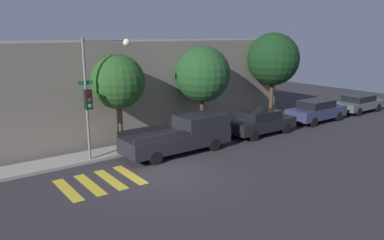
% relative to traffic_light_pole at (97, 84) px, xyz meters
% --- Properties ---
extents(ground_plane, '(60.00, 60.00, 0.00)m').
position_rel_traffic_light_pole_xyz_m(ground_plane, '(1.50, -3.37, -3.69)').
color(ground_plane, '#2D2B30').
extents(sidewalk, '(26.00, 1.62, 0.14)m').
position_rel_traffic_light_pole_xyz_m(sidewalk, '(1.50, 0.64, -3.62)').
color(sidewalk, gray).
rests_on(sidewalk, ground).
extents(building_row, '(26.00, 6.00, 5.56)m').
position_rel_traffic_light_pole_xyz_m(building_row, '(1.50, 4.84, -0.91)').
color(building_row, slate).
rests_on(building_row, ground).
extents(crosswalk, '(3.16, 2.60, 0.00)m').
position_rel_traffic_light_pole_xyz_m(crosswalk, '(-1.14, -2.57, -3.68)').
color(crosswalk, gold).
rests_on(crosswalk, ground).
extents(traffic_light_pole, '(2.68, 0.56, 5.81)m').
position_rel_traffic_light_pole_xyz_m(traffic_light_pole, '(0.00, 0.00, 0.00)').
color(traffic_light_pole, slate).
rests_on(traffic_light_pole, ground).
extents(pickup_truck, '(5.74, 1.95, 1.81)m').
position_rel_traffic_light_pole_xyz_m(pickup_truck, '(3.95, -1.27, -2.78)').
color(pickup_truck, black).
rests_on(pickup_truck, ground).
extents(sedan_near_corner, '(4.47, 1.88, 1.47)m').
position_rel_traffic_light_pole_xyz_m(sedan_near_corner, '(9.67, -1.27, -2.91)').
color(sedan_near_corner, black).
rests_on(sedan_near_corner, ground).
extents(sedan_middle, '(4.58, 1.83, 1.52)m').
position_rel_traffic_light_pole_xyz_m(sedan_middle, '(15.25, -1.27, -2.89)').
color(sedan_middle, '#2D3351').
rests_on(sedan_middle, ground).
extents(sedan_far_end, '(4.47, 1.82, 1.34)m').
position_rel_traffic_light_pole_xyz_m(sedan_far_end, '(20.66, -1.27, -2.97)').
color(sedan_far_end, '#4C5156').
rests_on(sedan_far_end, ground).
extents(tree_near_corner, '(2.73, 2.73, 4.99)m').
position_rel_traffic_light_pole_xyz_m(tree_near_corner, '(1.40, 0.70, -0.09)').
color(tree_near_corner, brown).
rests_on(tree_near_corner, ground).
extents(tree_midblock, '(3.26, 3.26, 5.30)m').
position_rel_traffic_light_pole_xyz_m(tree_midblock, '(6.77, 0.70, -0.02)').
color(tree_midblock, '#42301E').
rests_on(tree_midblock, ground).
extents(tree_far_end, '(3.52, 3.52, 6.05)m').
position_rel_traffic_light_pole_xyz_m(tree_far_end, '(12.82, 0.70, 0.60)').
color(tree_far_end, '#42301E').
rests_on(tree_far_end, ground).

